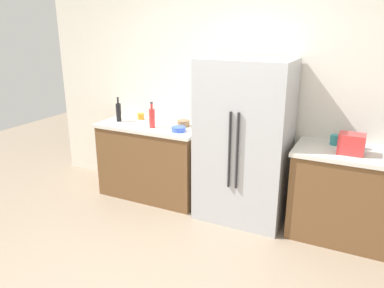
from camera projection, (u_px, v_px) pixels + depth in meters
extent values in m
cube|color=silver|center=(244.00, 79.00, 4.15)|extent=(5.25, 0.10, 2.92)
cube|color=brown|center=(153.00, 162.00, 4.59)|extent=(1.24, 0.58, 0.87)
cube|color=silver|center=(151.00, 126.00, 4.45)|extent=(1.27, 0.61, 0.04)
cube|color=brown|center=(354.00, 199.00, 3.64)|extent=(1.16, 0.58, 0.87)
cube|color=silver|center=(360.00, 155.00, 3.50)|extent=(1.19, 0.61, 0.04)
cube|color=#B2B5BA|center=(244.00, 142.00, 3.95)|extent=(0.93, 0.62, 1.73)
cylinder|color=#262628|center=(229.00, 150.00, 3.69)|extent=(0.02, 0.02, 0.78)
cylinder|color=#262628|center=(237.00, 152.00, 3.65)|extent=(0.02, 0.02, 0.78)
cube|color=red|center=(351.00, 144.00, 3.44)|extent=(0.23, 0.17, 0.19)
cylinder|color=red|center=(152.00, 118.00, 4.29)|extent=(0.07, 0.07, 0.22)
cylinder|color=red|center=(152.00, 106.00, 4.24)|extent=(0.03, 0.03, 0.07)
cylinder|color=#333338|center=(151.00, 103.00, 4.23)|extent=(0.03, 0.03, 0.02)
cylinder|color=black|center=(119.00, 112.00, 4.56)|extent=(0.06, 0.06, 0.22)
cylinder|color=black|center=(118.00, 101.00, 4.52)|extent=(0.02, 0.02, 0.06)
cylinder|color=#333338|center=(118.00, 98.00, 4.51)|extent=(0.03, 0.03, 0.02)
cylinder|color=purple|center=(360.00, 145.00, 3.58)|extent=(0.09, 0.09, 0.09)
cylinder|color=teal|center=(335.00, 140.00, 3.71)|extent=(0.09, 0.09, 0.10)
cylinder|color=orange|center=(141.00, 116.00, 4.68)|extent=(0.08, 0.08, 0.07)
cylinder|color=blue|center=(178.00, 129.00, 4.15)|extent=(0.16, 0.16, 0.05)
cylinder|color=brown|center=(183.00, 123.00, 4.37)|extent=(0.15, 0.15, 0.07)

